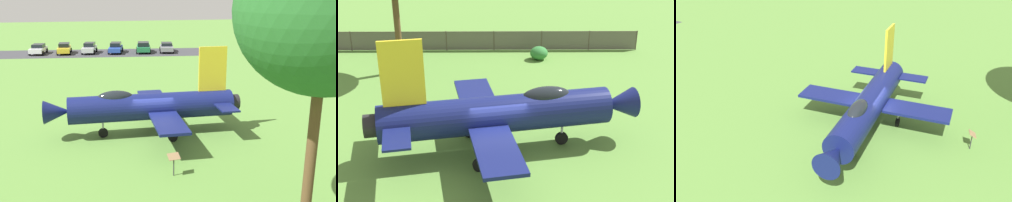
{
  "view_description": "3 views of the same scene",
  "coord_description": "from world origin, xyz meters",
  "views": [
    {
      "loc": [
        -3.56,
        -23.33,
        8.82
      ],
      "look_at": [
        1.24,
        1.06,
        1.84
      ],
      "focal_mm": 41.88,
      "sensor_mm": 36.0,
      "label": 1
    },
    {
      "loc": [
        3.45,
        18.88,
        11.16
      ],
      "look_at": [
        -0.53,
        -0.48,
        2.23
      ],
      "focal_mm": 51.51,
      "sensor_mm": 36.0,
      "label": 2
    },
    {
      "loc": [
        -18.07,
        -5.47,
        11.87
      ],
      "look_at": [
        -1.49,
        1.1,
        2.52
      ],
      "focal_mm": 37.94,
      "sensor_mm": 36.0,
      "label": 3
    }
  ],
  "objects": [
    {
      "name": "shrub_near_fence",
      "position": [
        -5.19,
        -11.8,
        0.46
      ],
      "size": [
        1.23,
        1.2,
        0.93
      ],
      "color": "#2D7033",
      "rests_on": "ground_plane"
    },
    {
      "name": "perimeter_fence",
      "position": [
        -0.8,
        -14.76,
        0.78
      ],
      "size": [
        23.94,
        4.77,
        1.45
      ],
      "rotation": [
        0.0,
        0.0,
        6.09
      ],
      "color": "#4C4238",
      "rests_on": "ground_plane"
    },
    {
      "name": "info_plaque",
      "position": [
        0.14,
        -6.01,
        0.85
      ],
      "size": [
        0.66,
        0.49,
        1.14
      ],
      "color": "#333333",
      "rests_on": "ground_plane"
    },
    {
      "name": "display_jet",
      "position": [
        -0.36,
        -0.0,
        1.89
      ],
      "size": [
        12.25,
        9.44,
        5.51
      ],
      "rotation": [
        0.0,
        0.0,
        3.14
      ],
      "color": "#111951",
      "rests_on": "ground_plane"
    },
    {
      "name": "ground_plane",
      "position": [
        0.0,
        0.0,
        0.0
      ],
      "size": [
        200.0,
        200.0,
        0.0
      ],
      "primitive_type": "plane",
      "color": "#568438"
    }
  ]
}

